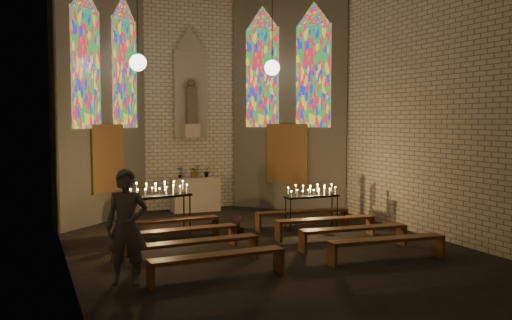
# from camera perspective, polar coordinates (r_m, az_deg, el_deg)

# --- Properties ---
(floor) EXTENTS (12.00, 12.00, 0.00)m
(floor) POSITION_cam_1_polar(r_m,az_deg,el_deg) (12.13, 1.19, -8.91)
(floor) COLOR black
(floor) RESTS_ON ground
(room) EXTENTS (8.22, 12.43, 7.00)m
(room) POSITION_cam_1_polar(r_m,az_deg,el_deg) (15.01, -3.95, 7.83)
(room) COLOR beige
(room) RESTS_ON ground
(altar) EXTENTS (1.40, 0.60, 1.00)m
(altar) POSITION_cam_1_polar(r_m,az_deg,el_deg) (17.11, -6.09, -3.44)
(altar) COLOR #BCAE99
(altar) RESTS_ON ground
(flower_vase_left) EXTENTS (0.22, 0.18, 0.35)m
(flower_vase_left) POSITION_cam_1_polar(r_m,az_deg,el_deg) (16.88, -7.62, -1.24)
(flower_vase_left) COLOR #4C723F
(flower_vase_left) RESTS_ON altar
(flower_vase_center) EXTENTS (0.33, 0.29, 0.37)m
(flower_vase_center) POSITION_cam_1_polar(r_m,az_deg,el_deg) (17.09, -6.20, -1.14)
(flower_vase_center) COLOR #4C723F
(flower_vase_center) RESTS_ON altar
(flower_vase_right) EXTENTS (0.23, 0.21, 0.34)m
(flower_vase_right) POSITION_cam_1_polar(r_m,az_deg,el_deg) (17.24, -4.93, -1.13)
(flower_vase_right) COLOR #4C723F
(flower_vase_right) RESTS_ON altar
(aisle_flower_pot) EXTENTS (0.27, 0.27, 0.47)m
(aisle_flower_pot) POSITION_cam_1_polar(r_m,az_deg,el_deg) (13.42, -1.75, -6.63)
(aisle_flower_pot) COLOR #4C723F
(aisle_flower_pot) RESTS_ON ground
(votive_stand_left) EXTENTS (1.68, 0.74, 1.20)m
(votive_stand_left) POSITION_cam_1_polar(r_m,az_deg,el_deg) (13.45, -9.82, -3.25)
(votive_stand_left) COLOR black
(votive_stand_left) RESTS_ON ground
(votive_stand_right) EXTENTS (1.42, 0.37, 1.04)m
(votive_stand_right) POSITION_cam_1_polar(r_m,az_deg,el_deg) (14.28, 5.61, -3.34)
(votive_stand_right) COLOR black
(votive_stand_right) RESTS_ON ground
(pew_left_0) EXTENTS (2.41, 0.50, 0.46)m
(pew_left_0) POSITION_cam_1_polar(r_m,az_deg,el_deg) (13.19, -8.81, -6.25)
(pew_left_0) COLOR #593319
(pew_left_0) RESTS_ON ground
(pew_right_0) EXTENTS (2.41, 0.50, 0.46)m
(pew_right_0) POSITION_cam_1_polar(r_m,az_deg,el_deg) (14.35, 4.65, -5.38)
(pew_right_0) COLOR #593319
(pew_right_0) RESTS_ON ground
(pew_left_1) EXTENTS (2.41, 0.50, 0.46)m
(pew_left_1) POSITION_cam_1_polar(r_m,az_deg,el_deg) (12.04, -7.47, -7.22)
(pew_left_1) COLOR #593319
(pew_left_1) RESTS_ON ground
(pew_right_1) EXTENTS (2.41, 0.50, 0.46)m
(pew_right_1) POSITION_cam_1_polar(r_m,az_deg,el_deg) (13.31, 7.00, -6.14)
(pew_right_1) COLOR #593319
(pew_right_1) RESTS_ON ground
(pew_left_2) EXTENTS (2.41, 0.50, 0.46)m
(pew_left_2) POSITION_cam_1_polar(r_m,az_deg,el_deg) (10.91, -5.85, -8.39)
(pew_left_2) COLOR #593319
(pew_left_2) RESTS_ON ground
(pew_right_2) EXTENTS (2.41, 0.50, 0.46)m
(pew_right_2) POSITION_cam_1_polar(r_m,az_deg,el_deg) (12.30, 9.74, -7.01)
(pew_right_2) COLOR #593319
(pew_right_2) RESTS_ON ground
(pew_left_3) EXTENTS (2.41, 0.50, 0.46)m
(pew_left_3) POSITION_cam_1_polar(r_m,az_deg,el_deg) (9.80, -3.84, -9.82)
(pew_left_3) COLOR #593319
(pew_left_3) RESTS_ON ground
(pew_right_3) EXTENTS (2.41, 0.50, 0.46)m
(pew_right_3) POSITION_cam_1_polar(r_m,az_deg,el_deg) (11.32, 12.99, -8.02)
(pew_right_3) COLOR #593319
(pew_right_3) RESTS_ON ground
(visitor) EXTENTS (0.81, 0.66, 1.91)m
(visitor) POSITION_cam_1_polar(r_m,az_deg,el_deg) (9.69, -12.81, -6.54)
(visitor) COLOR #4B4C55
(visitor) RESTS_ON ground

